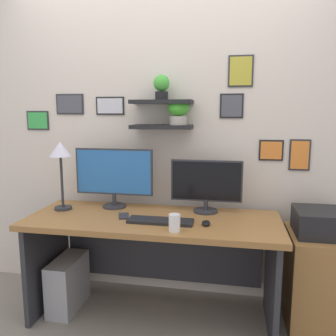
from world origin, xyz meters
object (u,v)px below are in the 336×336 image
at_px(printer, 324,223).
at_px(cell_phone, 124,216).
at_px(keyboard, 160,221).
at_px(water_cup, 174,223).
at_px(desk, 155,242).
at_px(desk_lamp, 61,157).
at_px(computer_tower_left, 68,283).
at_px(drawer_cabinet, 320,280).
at_px(monitor_left, 114,175).
at_px(computer_mouse, 206,223).
at_px(monitor_right, 206,184).

bearing_deg(printer, cell_phone, -174.48).
xyz_separation_m(keyboard, cell_phone, (-0.28, 0.08, -0.01)).
bearing_deg(water_cup, desk, 122.90).
xyz_separation_m(desk, desk_lamp, (-0.72, 0.02, 0.61)).
bearing_deg(desk_lamp, water_cup, -19.59).
xyz_separation_m(desk_lamp, cell_phone, (0.51, -0.09, -0.40)).
xyz_separation_m(keyboard, computer_tower_left, (-0.74, 0.08, -0.56)).
relative_size(desk, keyboard, 4.02).
xyz_separation_m(desk_lamp, drawer_cabinet, (1.88, 0.04, -0.82)).
xyz_separation_m(monitor_left, cell_phone, (0.15, -0.23, -0.25)).
relative_size(desk, water_cup, 16.09).
distance_m(water_cup, computer_tower_left, 1.08).
distance_m(computer_mouse, water_cup, 0.24).
distance_m(printer, computer_tower_left, 1.91).
xyz_separation_m(computer_mouse, cell_phone, (-0.59, 0.08, -0.01)).
distance_m(desk, water_cup, 0.45).
xyz_separation_m(keyboard, water_cup, (0.12, -0.16, 0.05)).
bearing_deg(desk, computer_tower_left, -174.27).
relative_size(desk, monitor_left, 2.91).
relative_size(desk_lamp, computer_tower_left, 1.29).
bearing_deg(keyboard, desk, 116.75).
height_order(cell_phone, computer_tower_left, cell_phone).
xyz_separation_m(monitor_left, water_cup, (0.55, -0.46, -0.20)).
bearing_deg(monitor_left, water_cup, -40.14).
height_order(desk_lamp, computer_tower_left, desk_lamp).
bearing_deg(water_cup, computer_mouse, 39.99).
height_order(cell_phone, printer, printer).
xyz_separation_m(monitor_left, computer_tower_left, (-0.31, -0.23, -0.81)).
relative_size(desk_lamp, drawer_cabinet, 0.78).
relative_size(computer_mouse, computer_tower_left, 0.22).
xyz_separation_m(monitor_left, printer, (1.51, -0.10, -0.26)).
relative_size(monitor_right, printer, 1.38).
xyz_separation_m(printer, computer_tower_left, (-1.82, -0.13, -0.55)).
height_order(keyboard, printer, printer).
distance_m(desk, drawer_cabinet, 1.18).
height_order(desk, keyboard, keyboard).
distance_m(monitor_right, computer_mouse, 0.37).
bearing_deg(monitor_right, computer_tower_left, -167.42).
bearing_deg(cell_phone, computer_tower_left, 160.64).
xyz_separation_m(monitor_right, desk_lamp, (-1.07, -0.14, 0.20)).
distance_m(desk, printer, 1.18).
bearing_deg(keyboard, desk_lamp, 167.90).
bearing_deg(computer_mouse, keyboard, 179.68).
bearing_deg(desk_lamp, keyboard, -12.10).
bearing_deg(monitor_right, cell_phone, -157.65).
bearing_deg(desk_lamp, desk, -1.68).
relative_size(computer_mouse, drawer_cabinet, 0.14).
bearing_deg(computer_tower_left, monitor_right, 12.58).
relative_size(desk, drawer_cabinet, 2.67).
distance_m(monitor_right, computer_tower_left, 1.29).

